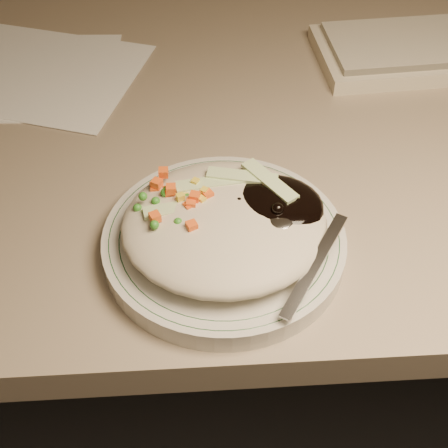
{
  "coord_description": "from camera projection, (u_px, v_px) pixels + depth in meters",
  "views": [
    {
      "loc": [
        -0.11,
        0.75,
        1.2
      ],
      "look_at": [
        -0.09,
        1.16,
        0.78
      ],
      "focal_mm": 50.0,
      "sensor_mm": 36.0,
      "label": 1
    }
  ],
  "objects": [
    {
      "name": "plate",
      "position": [
        224.0,
        243.0,
        0.6
      ],
      "size": [
        0.23,
        0.23,
        0.02
      ],
      "primitive_type": "cylinder",
      "color": "beige",
      "rests_on": "desk"
    },
    {
      "name": "desk",
      "position": [
        275.0,
        226.0,
        0.91
      ],
      "size": [
        1.4,
        0.7,
        0.74
      ],
      "color": "gray",
      "rests_on": "ground"
    },
    {
      "name": "papers",
      "position": [
        12.0,
        73.0,
        0.83
      ],
      "size": [
        0.36,
        0.29,
        0.0
      ],
      "color": "white",
      "rests_on": "desk"
    },
    {
      "name": "meal",
      "position": [
        229.0,
        220.0,
        0.58
      ],
      "size": [
        0.21,
        0.19,
        0.05
      ],
      "color": "#BDB099",
      "rests_on": "plate"
    },
    {
      "name": "plate_rim",
      "position": [
        224.0,
        236.0,
        0.6
      ],
      "size": [
        0.22,
        0.22,
        0.0
      ],
      "color": "#144723",
      "rests_on": "plate"
    }
  ]
}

